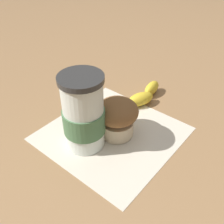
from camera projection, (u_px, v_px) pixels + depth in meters
name	position (u px, v px, depth m)	size (l,w,h in m)	color
ground_plane	(112.00, 134.00, 0.56)	(3.00, 3.00, 0.00)	#936D47
paper_napkin	(112.00, 133.00, 0.56)	(0.26, 0.26, 0.00)	beige
coffee_cup	(84.00, 114.00, 0.49)	(0.08, 0.08, 0.15)	silver
muffin	(117.00, 116.00, 0.53)	(0.09, 0.09, 0.08)	beige
banana	(138.00, 98.00, 0.63)	(0.17, 0.08, 0.03)	gold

